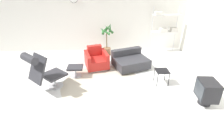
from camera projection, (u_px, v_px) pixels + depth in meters
ground_plane at (105, 83)px, 5.28m from camera, size 12.00×12.00×0.00m
wall_back at (104, 18)px, 7.18m from camera, size 12.00×0.09×2.80m
round_rug at (103, 84)px, 5.21m from camera, size 2.45×2.45×0.01m
lounge_chair at (42, 69)px, 4.61m from camera, size 1.06×1.09×1.19m
ottoman at (75, 69)px, 5.57m from camera, size 0.49×0.41×0.34m
armchair_red at (96, 60)px, 6.13m from camera, size 0.92×0.96×0.72m
couch_low at (130, 61)px, 6.17m from camera, size 1.36×1.23×0.58m
side_table at (162, 72)px, 5.11m from camera, size 0.38×0.38×0.44m
crt_television at (207, 91)px, 4.27m from camera, size 0.46×0.57×0.64m
potted_plant at (107, 42)px, 7.02m from camera, size 0.59×0.56×1.37m
shelf_unit at (165, 25)px, 7.10m from camera, size 1.09×0.28×1.88m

